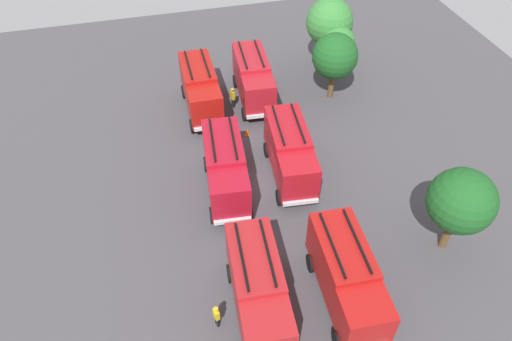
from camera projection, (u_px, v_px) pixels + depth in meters
name	position (u px, v px, depth m)	size (l,w,h in m)	color
ground_plane	(256.00, 185.00, 33.26)	(56.58, 56.58, 0.00)	#423F44
fire_truck_0	(200.00, 88.00, 38.10)	(7.23, 2.82, 3.88)	#A11510
fire_truck_1	(225.00, 168.00, 31.41)	(7.41, 3.33, 3.88)	maroon
fire_truck_2	(258.00, 289.00, 24.76)	(7.36, 3.19, 3.88)	maroon
fire_truck_3	(253.00, 78.00, 39.20)	(7.36, 3.19, 3.88)	#A51822
fire_truck_4	(290.00, 152.00, 32.53)	(7.41, 3.34, 3.88)	#A7141D
fire_truck_5	(347.00, 276.00, 25.30)	(7.33, 3.08, 3.88)	#A41412
firefighter_1	(217.00, 316.00, 25.00)	(0.46, 0.33, 1.62)	black
firefighter_2	(233.00, 97.00, 39.21)	(0.47, 0.34, 1.79)	black
tree_0	(330.00, 22.00, 41.63)	(4.18, 4.18, 6.48)	brown
tree_1	(338.00, 44.00, 41.05)	(3.11, 3.11, 4.83)	brown
tree_2	(335.00, 56.00, 38.30)	(3.75, 3.75, 5.82)	brown
tree_3	(461.00, 201.00, 26.64)	(3.89, 3.89, 6.04)	brown
traffic_cone_0	(247.00, 132.00, 37.04)	(0.42, 0.42, 0.60)	#F2600C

